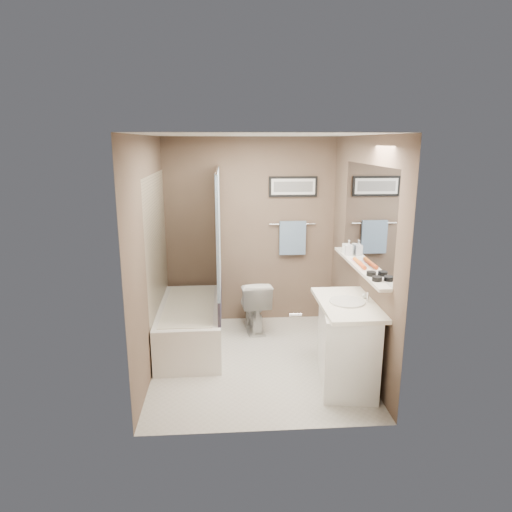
{
  "coord_description": "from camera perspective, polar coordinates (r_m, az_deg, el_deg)",
  "views": [
    {
      "loc": [
        -0.33,
        -4.56,
        2.34
      ],
      "look_at": [
        0.0,
        0.15,
        1.15
      ],
      "focal_mm": 32.0,
      "sensor_mm": 36.0,
      "label": 1
    }
  ],
  "objects": [
    {
      "name": "ceiling",
      "position": [
        4.57,
        0.14,
        14.66
      ],
      "size": [
        2.2,
        2.5,
        0.04
      ],
      "primitive_type": "cube",
      "color": "silver",
      "rests_on": "wall_back"
    },
    {
      "name": "art_mat",
      "position": [
        5.87,
        4.68,
        8.63
      ],
      "size": [
        0.56,
        0.0,
        0.2
      ],
      "primitive_type": "cube",
      "color": "white",
      "rests_on": "art_frame"
    },
    {
      "name": "countertop",
      "position": [
        4.49,
        11.42,
        -5.94
      ],
      "size": [
        0.54,
        0.96,
        0.04
      ],
      "primitive_type": "cube",
      "color": "white",
      "rests_on": "vanity"
    },
    {
      "name": "curtain_lower",
      "position": [
        5.35,
        -4.56,
        -5.08
      ],
      "size": [
        0.03,
        1.45,
        0.36
      ],
      "primitive_type": "cube",
      "color": "#232341",
      "rests_on": "curtain_rod"
    },
    {
      "name": "hair_brush_back",
      "position": [
        4.82,
        12.58,
        -0.64
      ],
      "size": [
        0.04,
        0.22,
        0.04
      ],
      "primitive_type": "cylinder",
      "rotation": [
        1.57,
        0.0,
        0.01
      ],
      "color": "orange",
      "rests_on": "shelf"
    },
    {
      "name": "hair_brush_front",
      "position": [
        4.68,
        13.11,
        -1.12
      ],
      "size": [
        0.05,
        0.22,
        0.04
      ],
      "primitive_type": "cylinder",
      "rotation": [
        1.57,
        0.0,
        -0.04
      ],
      "color": "#D74E1E",
      "rests_on": "shelf"
    },
    {
      "name": "towel",
      "position": [
        5.95,
        4.59,
        2.26
      ],
      "size": [
        0.34,
        0.05,
        0.44
      ],
      "primitive_type": "cube",
      "color": "#92B5D5",
      "rests_on": "towel_bar"
    },
    {
      "name": "door",
      "position": [
        3.68,
        10.2,
        -7.41
      ],
      "size": [
        0.8,
        0.02,
        2.0
      ],
      "primitive_type": "cube",
      "color": "silver",
      "rests_on": "wall_front"
    },
    {
      "name": "mirror",
      "position": [
        4.69,
        13.73,
        4.91
      ],
      "size": [
        0.02,
        1.6,
        1.0
      ],
      "primitive_type": "cube",
      "color": "silver",
      "rests_on": "wall_right"
    },
    {
      "name": "wall_right",
      "position": [
        4.9,
        12.82,
        0.36
      ],
      "size": [
        0.04,
        2.5,
        2.4
      ],
      "primitive_type": "cube",
      "color": "brown",
      "rests_on": "ground"
    },
    {
      "name": "wall_left",
      "position": [
        4.76,
        -12.96,
        -0.08
      ],
      "size": [
        0.04,
        2.5,
        2.4
      ],
      "primitive_type": "cube",
      "color": "brown",
      "rests_on": "ground"
    },
    {
      "name": "door_handle",
      "position": [
        3.66,
        4.95,
        -7.33
      ],
      "size": [
        0.1,
        0.02,
        0.02
      ],
      "primitive_type": "cylinder",
      "rotation": [
        0.0,
        1.57,
        0.0
      ],
      "color": "silver",
      "rests_on": "door"
    },
    {
      "name": "curtain_rod",
      "position": [
        5.07,
        -4.88,
        10.82
      ],
      "size": [
        0.02,
        1.55,
        0.02
      ],
      "primitive_type": "cylinder",
      "rotation": [
        1.57,
        0.0,
        0.0
      ],
      "color": "silver",
      "rests_on": "wall_left"
    },
    {
      "name": "wall_front",
      "position": [
        3.53,
        1.58,
        -4.67
      ],
      "size": [
        2.2,
        0.04,
        2.4
      ],
      "primitive_type": "cube",
      "color": "brown",
      "rests_on": "ground"
    },
    {
      "name": "toilet",
      "position": [
        5.81,
        -0.26,
        -6.06
      ],
      "size": [
        0.43,
        0.69,
        0.67
      ],
      "primitive_type": "imported",
      "rotation": [
        0.0,
        0.0,
        3.24
      ],
      "color": "silver",
      "rests_on": "ground"
    },
    {
      "name": "towel_bar",
      "position": [
        5.93,
        4.59,
        4.0
      ],
      "size": [
        0.6,
        0.02,
        0.02
      ],
      "primitive_type": "cylinder",
      "rotation": [
        0.0,
        1.57,
        0.0
      ],
      "color": "silver",
      "rests_on": "wall_back"
    },
    {
      "name": "art_frame",
      "position": [
        5.88,
        4.66,
        8.64
      ],
      "size": [
        0.62,
        0.02,
        0.26
      ],
      "primitive_type": "cube",
      "color": "black",
      "rests_on": "wall_back"
    },
    {
      "name": "ground",
      "position": [
        5.13,
        0.12,
        -12.97
      ],
      "size": [
        2.5,
        2.5,
        0.0
      ],
      "primitive_type": "plane",
      "color": "beige",
      "rests_on": "ground"
    },
    {
      "name": "tile_surround",
      "position": [
        5.29,
        -12.17,
        -0.86
      ],
      "size": [
        0.02,
        1.55,
        2.0
      ],
      "primitive_type": "cube",
      "color": "tan",
      "rests_on": "wall_left"
    },
    {
      "name": "glass_jar",
      "position": [
        5.26,
        11.14,
        0.97
      ],
      "size": [
        0.08,
        0.08,
        0.1
      ],
      "primitive_type": "cylinder",
      "color": "white",
      "rests_on": "shelf"
    },
    {
      "name": "candle_bowl_near",
      "position": [
        4.26,
        14.88,
        -2.76
      ],
      "size": [
        0.09,
        0.09,
        0.04
      ],
      "primitive_type": "cylinder",
      "color": "black",
      "rests_on": "shelf"
    },
    {
      "name": "soap_bottle",
      "position": [
        5.14,
        11.51,
        1.03
      ],
      "size": [
        0.08,
        0.08,
        0.17
      ],
      "primitive_type": "imported",
      "rotation": [
        0.0,
        0.0,
        -0.02
      ],
      "color": "#999999",
      "rests_on": "shelf"
    },
    {
      "name": "curtain_upper",
      "position": [
        5.14,
        -4.73,
        3.58
      ],
      "size": [
        0.03,
        1.45,
        1.28
      ],
      "primitive_type": "cube",
      "color": "silver",
      "rests_on": "curtain_rod"
    },
    {
      "name": "wall_back",
      "position": [
        5.91,
        -0.74,
        3.02
      ],
      "size": [
        2.2,
        0.04,
        2.4
      ],
      "primitive_type": "cube",
      "color": "brown",
      "rests_on": "ground"
    },
    {
      "name": "sink_basin",
      "position": [
        4.47,
        11.32,
        -5.61
      ],
      "size": [
        0.34,
        0.34,
        0.01
      ],
      "primitive_type": "cylinder",
      "color": "silver",
      "rests_on": "countertop"
    },
    {
      "name": "bathtub",
      "position": [
        5.43,
        -8.23,
        -8.62
      ],
      "size": [
        0.73,
        1.51,
        0.5
      ],
      "primitive_type": "cube",
      "rotation": [
        0.0,
        0.0,
        0.02
      ],
      "color": "white",
      "rests_on": "ground"
    },
    {
      "name": "tub_rim",
      "position": [
        5.34,
        -8.32,
        -6.15
      ],
      "size": [
        0.56,
        1.36,
        0.02
      ],
      "primitive_type": "cube",
      "color": "white",
      "rests_on": "bathtub"
    },
    {
      "name": "shelf",
      "position": [
        4.78,
        12.74,
        -1.24
      ],
      "size": [
        0.12,
        1.6,
        0.03
      ],
      "primitive_type": "cube",
      "color": "silver",
      "rests_on": "wall_right"
    },
    {
      "name": "pink_comb",
      "position": [
        4.91,
        12.28,
        -0.59
      ],
      "size": [
        0.05,
        0.16,
        0.01
      ],
      "primitive_type": "cube",
      "rotation": [
        0.0,
        0.0,
        0.13
      ],
      "color": "pink",
      "rests_on": "shelf"
    },
    {
      "name": "art_image",
      "position": [
        5.87,
        4.69,
        8.62
      ],
      "size": [
        0.5,
        0.0,
        0.13
      ],
      "primitive_type": "cube",
      "color": "#595959",
      "rests_on": "art_mat"
    },
    {
      "name": "vanity",
      "position": [
        4.65,
        11.29,
        -10.81
      ],
      "size": [
        0.62,
        0.96,
        0.8
      ],
      "primitive_type": "cube",
      "rotation": [
        0.0,
        0.0,
        -0.14
      ],
      "color": "white",
      "rests_on": "ground"
    },
    {
      "name": "faucet_knob",
      "position": [
        4.61,
        13.41,
        -4.83
      ],
      "size": [
        0.05,
        0.05,
        0.05
      ],
      "primitive_type": "sphere",
      "color": "white",
      "rests_on": "countertop"
    },
    {
      "name": "faucet_spout",
      "position": [
        4.52,
        13.8,
        -4.99
      ],
      "size": [
        0.02,
        0.02,
        0.1
      ],
      "primitive_type": "cylinder",
      "color": "silver",
      "rests_on": "countertop"
    },
    {
      "name": "candle_bowl_far",
      "position": [
        4.41,
        14.21,
        -2.15
      ],
      "size": [
        0.09,
        0.09,
        0.04
      ],
      "primitive_type": "cylinder",
      "color": "black",
      "rests_on": "shelf"
    }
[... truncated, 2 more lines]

